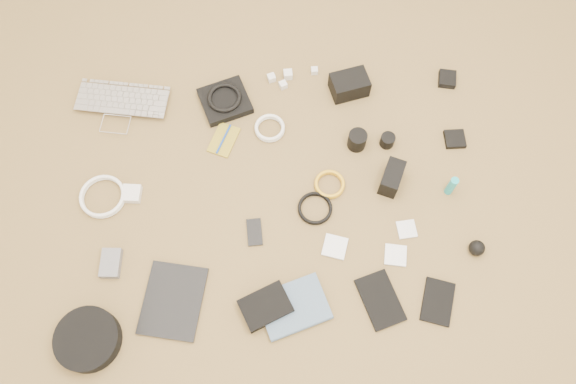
{
  "coord_description": "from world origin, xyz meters",
  "views": [
    {
      "loc": [
        0.02,
        -0.75,
        1.85
      ],
      "look_at": [
        0.06,
        0.02,
        0.02
      ],
      "focal_mm": 35.0,
      "sensor_mm": 36.0,
      "label": 1
    }
  ],
  "objects_px": {
    "laptop": "(120,111)",
    "dslr_camera": "(349,85)",
    "phone": "(254,232)",
    "tablet": "(173,301)",
    "paperback": "(303,330)",
    "headphone_case": "(88,339)"
  },
  "relations": [
    {
      "from": "tablet",
      "to": "headphone_case",
      "type": "relative_size",
      "value": 1.2
    },
    {
      "from": "laptop",
      "to": "tablet",
      "type": "distance_m",
      "value": 0.76
    },
    {
      "from": "laptop",
      "to": "tablet",
      "type": "xyz_separation_m",
      "value": [
        0.22,
        -0.73,
        -0.01
      ]
    },
    {
      "from": "laptop",
      "to": "paperback",
      "type": "distance_m",
      "value": 1.06
    },
    {
      "from": "laptop",
      "to": "tablet",
      "type": "height_order",
      "value": "laptop"
    },
    {
      "from": "dslr_camera",
      "to": "phone",
      "type": "relative_size",
      "value": 1.41
    },
    {
      "from": "dslr_camera",
      "to": "phone",
      "type": "height_order",
      "value": "dslr_camera"
    },
    {
      "from": "laptop",
      "to": "dslr_camera",
      "type": "bearing_deg",
      "value": 13.09
    },
    {
      "from": "tablet",
      "to": "laptop",
      "type": "bearing_deg",
      "value": 118.03
    },
    {
      "from": "tablet",
      "to": "dslr_camera",
      "type": "bearing_deg",
      "value": 61.51
    },
    {
      "from": "dslr_camera",
      "to": "phone",
      "type": "xyz_separation_m",
      "value": [
        -0.38,
        -0.56,
        -0.04
      ]
    },
    {
      "from": "tablet",
      "to": "paperback",
      "type": "bearing_deg",
      "value": -4.33
    },
    {
      "from": "laptop",
      "to": "dslr_camera",
      "type": "height_order",
      "value": "dslr_camera"
    },
    {
      "from": "phone",
      "to": "paperback",
      "type": "distance_m",
      "value": 0.37
    },
    {
      "from": "tablet",
      "to": "headphone_case",
      "type": "height_order",
      "value": "headphone_case"
    },
    {
      "from": "tablet",
      "to": "paperback",
      "type": "height_order",
      "value": "paperback"
    },
    {
      "from": "paperback",
      "to": "dslr_camera",
      "type": "bearing_deg",
      "value": -32.35
    },
    {
      "from": "headphone_case",
      "to": "paperback",
      "type": "height_order",
      "value": "headphone_case"
    },
    {
      "from": "dslr_camera",
      "to": "tablet",
      "type": "height_order",
      "value": "dslr_camera"
    },
    {
      "from": "laptop",
      "to": "headphone_case",
      "type": "xyz_separation_m",
      "value": [
        -0.05,
        -0.84,
        0.01
      ]
    },
    {
      "from": "laptop",
      "to": "paperback",
      "type": "xyz_separation_m",
      "value": [
        0.64,
        -0.85,
        -0.0
      ]
    },
    {
      "from": "dslr_camera",
      "to": "tablet",
      "type": "bearing_deg",
      "value": -143.28
    }
  ]
}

